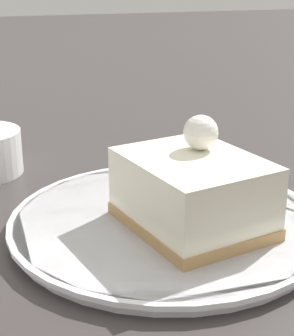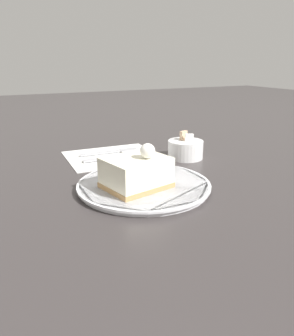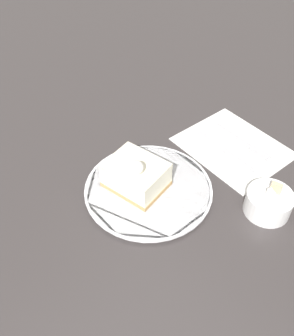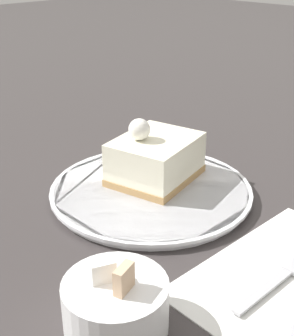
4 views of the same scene
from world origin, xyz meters
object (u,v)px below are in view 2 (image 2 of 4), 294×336
Objects in this scene: fork at (114,151)px; cake_slice at (137,172)px; sugar_bowl at (185,149)px; knife at (110,158)px; plate at (144,185)px.

cake_slice is at bearing -10.61° from fork.
fork is 0.18m from sugar_bowl.
fork is 0.06m from knife.
fork is at bearing -129.19° from sugar_bowl.
sugar_bowl reaches higher than knife.
plate is 0.26m from fork.
cake_slice reaches higher than knife.
sugar_bowl is at bearing 127.76° from plate.
plate is 1.54× the size of knife.
plate reaches higher than knife.
sugar_bowl is (0.12, 0.14, 0.02)m from fork.
sugar_bowl is at bearing 70.84° from knife.
cake_slice is at bearing -57.26° from plate.
cake_slice reaches higher than sugar_bowl.
fork is at bearing 150.29° from knife.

